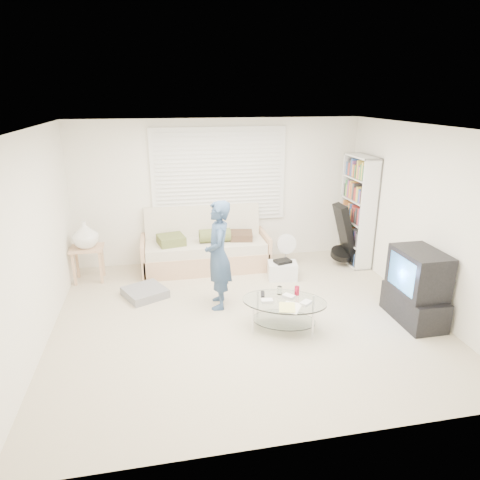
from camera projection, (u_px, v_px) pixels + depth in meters
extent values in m
plane|color=#C3B598|center=(245.00, 317.00, 5.81)|extent=(5.00, 5.00, 0.00)
cube|color=white|center=(219.00, 192.00, 7.49)|extent=(5.00, 0.02, 2.50)
cube|color=white|center=(304.00, 315.00, 3.31)|extent=(5.00, 0.02, 2.50)
cube|color=white|center=(34.00, 242.00, 4.95)|extent=(0.02, 4.50, 2.50)
cube|color=white|center=(423.00, 219.00, 5.86)|extent=(0.02, 4.50, 2.50)
cube|color=white|center=(246.00, 128.00, 5.00)|extent=(5.00, 4.50, 0.02)
cube|color=white|center=(219.00, 175.00, 7.37)|extent=(2.32, 0.06, 1.62)
cube|color=black|center=(219.00, 175.00, 7.35)|extent=(2.20, 0.01, 1.50)
cube|color=silver|center=(219.00, 176.00, 7.33)|extent=(2.16, 0.04, 1.50)
cube|color=silver|center=(219.00, 175.00, 7.35)|extent=(2.32, 0.08, 1.62)
cube|color=tan|center=(206.00, 259.00, 7.39)|extent=(2.09, 0.83, 0.33)
cube|color=beige|center=(205.00, 246.00, 7.29)|extent=(2.00, 0.77, 0.17)
cube|color=beige|center=(203.00, 223.00, 7.52)|extent=(2.00, 0.23, 0.64)
cube|color=tan|center=(144.00, 257.00, 7.16)|extent=(0.06, 0.83, 0.58)
cube|color=tan|center=(264.00, 248.00, 7.54)|extent=(0.06, 0.83, 0.58)
cube|color=brown|center=(171.00, 240.00, 7.11)|extent=(0.49, 0.49, 0.15)
cylinder|color=brown|center=(215.00, 235.00, 7.20)|extent=(0.52, 0.23, 0.23)
cube|color=#4D3726|center=(241.00, 236.00, 7.36)|extent=(0.43, 0.43, 0.13)
cube|color=gray|center=(145.00, 292.00, 6.39)|extent=(0.74, 0.74, 0.12)
cube|color=tan|center=(87.00, 248.00, 6.78)|extent=(0.50, 0.40, 0.04)
cube|color=tan|center=(74.00, 269.00, 6.70)|extent=(0.04, 0.04, 0.54)
cube|color=tan|center=(101.00, 267.00, 6.77)|extent=(0.04, 0.04, 0.54)
cube|color=tan|center=(77.00, 262.00, 6.98)|extent=(0.04, 0.04, 0.54)
cube|color=tan|center=(103.00, 260.00, 7.05)|extent=(0.04, 0.04, 0.54)
imported|color=white|center=(85.00, 234.00, 6.71)|extent=(0.41, 0.41, 0.42)
cube|color=white|center=(358.00, 211.00, 7.41)|extent=(0.30, 0.80, 1.90)
cube|color=black|center=(346.00, 234.00, 7.43)|extent=(0.42, 0.39, 1.07)
cylinder|color=black|center=(342.00, 254.00, 7.53)|extent=(0.39, 0.40, 0.21)
cylinder|color=white|center=(285.00, 264.00, 7.58)|extent=(0.24, 0.24, 0.03)
cylinder|color=white|center=(285.00, 256.00, 7.53)|extent=(0.03, 0.03, 0.30)
cylinder|color=white|center=(286.00, 243.00, 7.45)|extent=(0.35, 0.12, 0.35)
cylinder|color=white|center=(286.00, 243.00, 7.45)|extent=(0.09, 0.06, 0.09)
cube|color=white|center=(282.00, 271.00, 6.99)|extent=(0.51, 0.40, 0.28)
cube|color=black|center=(283.00, 261.00, 6.94)|extent=(0.30, 0.25, 0.05)
cube|color=black|center=(414.00, 306.00, 5.69)|extent=(0.48, 0.90, 0.40)
cube|color=black|center=(419.00, 272.00, 5.53)|extent=(0.50, 0.75, 0.58)
cube|color=#4FA2E1|center=(402.00, 274.00, 5.48)|extent=(0.02, 0.58, 0.44)
ellipsoid|color=silver|center=(284.00, 301.00, 5.41)|extent=(1.24, 1.02, 0.02)
ellipsoid|color=silver|center=(284.00, 320.00, 5.50)|extent=(0.95, 0.78, 0.01)
cylinder|color=silver|center=(253.00, 321.00, 5.34)|extent=(0.03, 0.03, 0.37)
cylinder|color=silver|center=(313.00, 327.00, 5.22)|extent=(0.03, 0.03, 0.37)
cylinder|color=silver|center=(258.00, 306.00, 5.74)|extent=(0.03, 0.03, 0.37)
cylinder|color=silver|center=(313.00, 310.00, 5.61)|extent=(0.03, 0.03, 0.37)
cube|color=white|center=(267.00, 301.00, 5.36)|extent=(0.16, 0.11, 0.04)
cube|color=white|center=(289.00, 296.00, 5.48)|extent=(0.17, 0.17, 0.04)
cube|color=white|center=(306.00, 303.00, 5.31)|extent=(0.17, 0.17, 0.04)
cylinder|color=silver|center=(280.00, 290.00, 5.56)|extent=(0.06, 0.06, 0.11)
cylinder|color=#B71737|center=(297.00, 291.00, 5.54)|extent=(0.06, 0.06, 0.12)
cube|color=black|center=(263.00, 294.00, 5.56)|extent=(0.08, 0.17, 0.02)
cube|color=white|center=(291.00, 307.00, 5.23)|extent=(0.34, 0.36, 0.01)
cube|color=#DEDB6E|center=(287.00, 307.00, 5.21)|extent=(0.26, 0.31, 0.01)
imported|color=navy|center=(218.00, 255.00, 5.89)|extent=(0.43, 0.60, 1.54)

